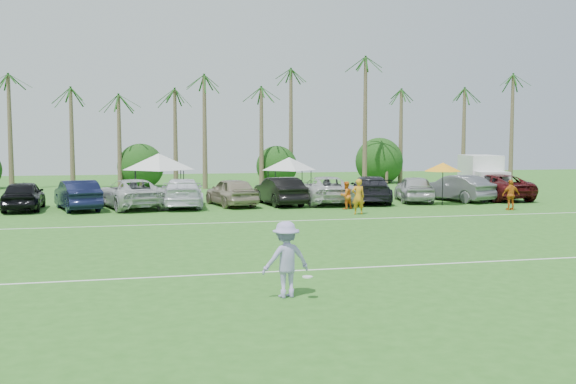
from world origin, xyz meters
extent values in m
plane|color=#2C671F|center=(0.00, 0.00, 0.00)|extent=(120.00, 120.00, 0.00)
cube|color=white|center=(0.00, 2.00, 0.01)|extent=(80.00, 0.10, 0.01)
cube|color=white|center=(0.00, 14.00, 0.01)|extent=(80.00, 0.10, 0.01)
cone|color=brown|center=(-12.00, 38.00, 5.00)|extent=(0.44, 0.44, 10.00)
cone|color=brown|center=(-8.00, 38.00, 5.50)|extent=(0.44, 0.44, 11.00)
cone|color=brown|center=(-4.00, 38.00, 4.00)|extent=(0.44, 0.44, 8.00)
cone|color=brown|center=(0.00, 38.00, 4.50)|extent=(0.44, 0.44, 9.00)
cone|color=brown|center=(4.00, 38.00, 5.00)|extent=(0.44, 0.44, 10.00)
cone|color=brown|center=(8.00, 38.00, 5.50)|extent=(0.44, 0.44, 11.00)
cone|color=brown|center=(13.00, 38.00, 4.00)|extent=(0.44, 0.44, 8.00)
cone|color=brown|center=(18.00, 38.00, 4.50)|extent=(0.44, 0.44, 9.00)
cone|color=brown|center=(23.00, 38.00, 5.00)|extent=(0.44, 0.44, 10.00)
cone|color=brown|center=(27.00, 38.00, 5.50)|extent=(0.44, 0.44, 11.00)
cylinder|color=brown|center=(-6.00, 39.00, 0.70)|extent=(0.30, 0.30, 1.40)
sphere|color=#133C11|center=(-6.00, 39.00, 1.80)|extent=(4.00, 4.00, 4.00)
cylinder|color=brown|center=(6.00, 39.00, 0.70)|extent=(0.30, 0.30, 1.40)
sphere|color=#133C11|center=(6.00, 39.00, 1.80)|extent=(4.00, 4.00, 4.00)
cylinder|color=brown|center=(16.00, 39.00, 0.70)|extent=(0.30, 0.30, 1.40)
sphere|color=#133C11|center=(16.00, 39.00, 1.80)|extent=(4.00, 4.00, 4.00)
imported|color=orange|center=(5.58, 15.95, 0.97)|extent=(0.74, 0.51, 1.95)
imported|color=orange|center=(5.75, 18.61, 0.82)|extent=(0.97, 0.88, 1.63)
imported|color=#CE6616|center=(14.94, 16.01, 0.89)|extent=(1.07, 0.50, 1.78)
cube|color=white|center=(18.34, 25.54, 1.83)|extent=(3.09, 4.50, 2.23)
cube|color=white|center=(17.70, 22.76, 0.94)|extent=(2.36, 2.02, 1.87)
cube|color=black|center=(17.56, 22.10, 0.67)|extent=(2.06, 0.72, 0.89)
cube|color=#E5590C|center=(19.43, 25.29, 1.43)|extent=(0.33, 1.40, 0.80)
cylinder|color=black|center=(16.87, 23.13, 0.40)|extent=(0.44, 0.84, 0.80)
cylinder|color=black|center=(18.61, 22.73, 0.40)|extent=(0.44, 0.84, 0.80)
cylinder|color=black|center=(17.70, 26.78, 0.40)|extent=(0.44, 0.84, 0.80)
cylinder|color=black|center=(19.44, 26.39, 0.40)|extent=(0.44, 0.84, 0.80)
cylinder|color=black|center=(-6.34, 23.79, 1.06)|extent=(0.06, 0.06, 2.13)
cylinder|color=black|center=(-3.35, 23.79, 1.06)|extent=(0.06, 0.06, 2.13)
cylinder|color=black|center=(-6.34, 26.78, 1.06)|extent=(0.06, 0.06, 2.13)
cylinder|color=black|center=(-3.35, 26.78, 1.06)|extent=(0.06, 0.06, 2.13)
pyramid|color=silver|center=(-4.85, 25.29, 3.19)|extent=(4.59, 4.59, 1.06)
cylinder|color=black|center=(3.23, 26.87, 0.93)|extent=(0.06, 0.06, 1.87)
cylinder|color=black|center=(5.83, 26.87, 0.93)|extent=(0.06, 0.06, 1.87)
cylinder|color=black|center=(3.23, 29.47, 0.93)|extent=(0.06, 0.06, 1.87)
cylinder|color=black|center=(5.83, 29.47, 0.93)|extent=(0.06, 0.06, 1.87)
pyramid|color=silver|center=(4.53, 28.17, 2.80)|extent=(4.04, 4.04, 0.93)
cylinder|color=black|center=(12.39, 19.57, 1.19)|extent=(0.05, 0.05, 2.38)
cone|color=orange|center=(12.39, 19.57, 2.38)|extent=(2.38, 2.38, 0.54)
imported|color=#A296D6|center=(-2.35, -1.17, 0.99)|extent=(1.39, 0.96, 1.98)
cylinder|color=white|center=(-1.87, -1.53, 0.58)|extent=(0.27, 0.27, 0.03)
imported|color=black|center=(-12.62, 22.14, 0.87)|extent=(2.26, 5.19, 1.74)
imported|color=#101632|center=(-9.61, 21.71, 0.87)|extent=(3.22, 5.59, 1.74)
imported|color=#BCBCBE|center=(-6.59, 22.04, 0.87)|extent=(4.50, 6.82, 1.74)
imported|color=white|center=(-3.57, 21.91, 0.87)|extent=(2.79, 6.14, 1.74)
imported|color=gray|center=(-0.56, 22.00, 0.87)|extent=(3.09, 5.44, 1.74)
imported|color=black|center=(2.46, 21.86, 0.87)|extent=(2.50, 5.48, 1.74)
imported|color=#BEBEBE|center=(5.48, 22.12, 0.87)|extent=(3.32, 6.46, 1.74)
imported|color=black|center=(8.49, 21.99, 0.87)|extent=(3.88, 6.43, 1.74)
imported|color=#B1B1B4|center=(11.51, 21.88, 0.87)|extent=(3.23, 5.46, 1.74)
imported|color=slate|center=(14.52, 21.76, 0.87)|extent=(3.35, 5.60, 1.74)
imported|color=#4A0E11|center=(17.54, 22.21, 0.87)|extent=(3.14, 6.38, 1.74)
camera|label=1|loc=(-5.98, -17.19, 4.10)|focal=40.00mm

